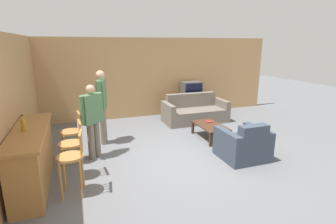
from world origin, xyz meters
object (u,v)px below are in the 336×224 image
at_px(tv_unit, 191,105).
at_px(tv, 191,89).
at_px(bar_chair_mid, 72,148).
at_px(bar_chair_far, 72,135).
at_px(bar_chair_near, 72,161).
at_px(coffee_table, 210,127).
at_px(person_by_window, 102,103).
at_px(book_on_table, 209,122).
at_px(person_by_counter, 92,118).
at_px(couch_far, 194,112).
at_px(bottle, 23,124).
at_px(armchair_near, 243,145).

bearing_deg(tv_unit, tv, -90.00).
relative_size(bar_chair_mid, bar_chair_far, 1.00).
bearing_deg(bar_chair_near, coffee_table, 25.45).
relative_size(tv, person_by_window, 0.37).
bearing_deg(book_on_table, person_by_window, 172.86).
bearing_deg(bar_chair_far, person_by_counter, 13.94).
relative_size(couch_far, tv, 3.00).
bearing_deg(bottle, person_by_window, 48.48).
height_order(bar_chair_near, tv, tv).
height_order(bar_chair_near, tv_unit, bar_chair_near).
bearing_deg(coffee_table, tv, 77.27).
height_order(tv, person_by_window, person_by_window).
distance_m(bar_chair_mid, bottle, 0.89).
height_order(bar_chair_near, bar_chair_far, same).
xyz_separation_m(couch_far, coffee_table, (-0.29, -1.57, 0.02)).
bearing_deg(person_by_window, bar_chair_far, -128.85).
distance_m(bar_chair_near, person_by_window, 2.34).
bearing_deg(armchair_near, tv_unit, 82.80).
xyz_separation_m(bar_chair_mid, bar_chair_far, (-0.00, 0.70, 0.00)).
bearing_deg(book_on_table, bar_chair_mid, -159.99).
bearing_deg(person_by_counter, person_by_window, 70.02).
relative_size(tv, bottle, 2.44).
height_order(couch_far, tv, tv).
height_order(bar_chair_mid, bar_chair_far, same).
height_order(armchair_near, coffee_table, armchair_near).
distance_m(armchair_near, bottle, 4.23).
bearing_deg(bar_chair_near, couch_far, 40.94).
bearing_deg(tv, person_by_counter, -143.34).
bearing_deg(bar_chair_far, tv, 34.56).
relative_size(couch_far, bottle, 7.32).
relative_size(bar_chair_mid, couch_far, 0.53).
relative_size(bar_chair_far, tv, 1.60).
xyz_separation_m(tv_unit, person_by_counter, (-3.46, -2.58, 0.56)).
bearing_deg(armchair_near, bar_chair_far, 163.24).
height_order(armchair_near, person_by_window, person_by_window).
height_order(couch_far, person_by_window, person_by_window).
relative_size(tv, book_on_table, 3.32).
bearing_deg(couch_far, bar_chair_near, -139.06).
bearing_deg(bar_chair_near, tv_unit, 45.55).
bearing_deg(bar_chair_mid, armchair_near, -5.55).
bearing_deg(person_by_counter, bar_chair_far, -166.06).
xyz_separation_m(coffee_table, person_by_counter, (-2.93, -0.21, 0.57)).
distance_m(bar_chair_mid, book_on_table, 3.68).
xyz_separation_m(armchair_near, person_by_counter, (-2.99, 1.14, 0.59)).
bearing_deg(armchair_near, person_by_window, 144.49).
bearing_deg(armchair_near, couch_far, 85.58).
relative_size(bar_chair_far, tv_unit, 0.89).
distance_m(coffee_table, person_by_window, 2.80).
distance_m(armchair_near, tv_unit, 3.75).
height_order(armchair_near, bottle, bottle).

